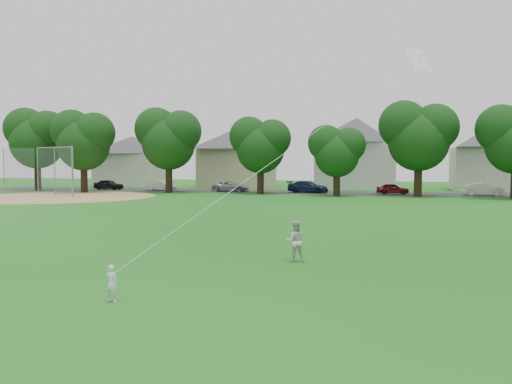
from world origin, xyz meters
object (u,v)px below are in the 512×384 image
(kite, at_px, (297,144))
(older_boy, at_px, (295,241))
(toddler, at_px, (112,283))
(baseball_backstop, at_px, (50,171))

(kite, bearing_deg, older_boy, 103.02)
(toddler, distance_m, kite, 6.45)
(toddler, height_order, baseball_backstop, baseball_backstop)
(kite, bearing_deg, baseball_backstop, 137.22)
(older_boy, xyz_separation_m, kite, (0.34, -1.47, 3.07))
(older_boy, distance_m, baseball_backstop, 41.17)
(toddler, relative_size, baseball_backstop, 0.08)
(toddler, bearing_deg, kite, -120.68)
(older_boy, bearing_deg, baseball_backstop, -58.40)
(baseball_backstop, bearing_deg, kite, -42.78)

